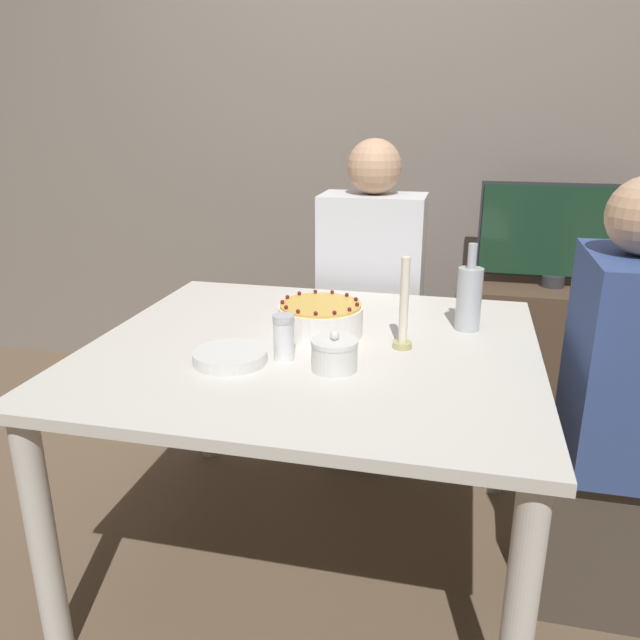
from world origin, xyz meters
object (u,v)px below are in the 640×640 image
Objects in this scene: sugar_shaker at (284,337)px; candle at (404,312)px; sugar_bowl at (334,354)px; cake at (320,319)px; person_woman_floral at (611,431)px; bottle at (469,297)px; person_man_blue_shirt at (370,319)px; tv_monitor at (558,233)px.

sugar_shaker is 0.34m from candle.
sugar_shaker is (-0.14, 0.04, 0.02)m from sugar_bowl.
person_woman_floral reaches higher than cake.
bottle is (0.43, 0.14, 0.05)m from cake.
sugar_bowl is at bearing 105.80° from person_woman_floral.
cake is 0.23m from sugar_shaker.
person_man_blue_shirt is (-0.37, 0.53, -0.27)m from bottle.
person_man_blue_shirt is (0.05, 0.67, -0.22)m from cake.
candle is 0.98× the size of bottle.
tv_monitor is (0.68, 1.32, 0.10)m from sugar_bowl.
tv_monitor reaches higher than sugar_shaker.
person_woman_floral is at bearing -25.31° from bottle.
person_man_blue_shirt is (-0.20, 0.74, -0.28)m from candle.
person_woman_floral is (0.73, 0.21, -0.24)m from sugar_bowl.
bottle reaches higher than sugar_bowl.
cake is 0.86m from person_woman_floral.
sugar_shaker is at bearing -122.90° from tv_monitor.
person_man_blue_shirt is at bearing 92.88° from sugar_bowl.
candle is (0.15, 0.19, 0.06)m from sugar_bowl.
sugar_bowl is at bearing -129.58° from bottle.
person_woman_floral reaches higher than sugar_shaker.
tv_monitor is at bearing 62.54° from sugar_bowl.
bottle is 0.22× the size of person_woman_floral.
person_man_blue_shirt reaches higher than bottle.
candle is 0.21× the size of person_man_blue_shirt.
sugar_bowl is 0.19× the size of tv_monitor.
cake is 2.07× the size of sugar_bowl.
sugar_bowl is 0.10× the size of person_man_blue_shirt.
person_man_blue_shirt is 1.06m from person_woman_floral.
cake is 0.95× the size of bottle.
cake is at bearing 110.89° from sugar_bowl.
tv_monitor is at bearing 64.71° from candle.
sugar_bowl is 0.52m from bottle.
candle is 0.40× the size of tv_monitor.
sugar_bowl is 0.47× the size of candle.
sugar_shaker is at bearing -152.08° from candle.
sugar_bowl is at bearing -128.39° from candle.
sugar_shaker is 0.93m from person_man_blue_shirt.
candle is at bearing -14.03° from cake.
tv_monitor reaches higher than candle.
bottle is at bearing 49.33° from candle.
person_woman_floral is at bearing 15.80° from sugar_bowl.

